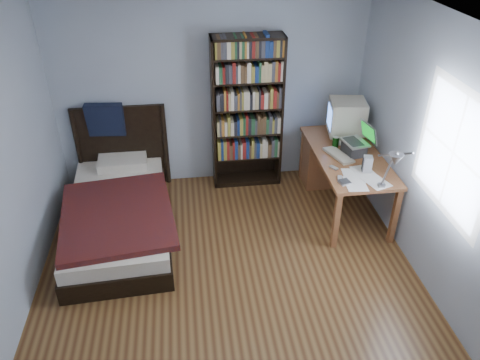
{
  "coord_description": "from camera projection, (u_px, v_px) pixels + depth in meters",
  "views": [
    {
      "loc": [
        -0.34,
        -3.35,
        3.34
      ],
      "look_at": [
        0.16,
        0.52,
        0.9
      ],
      "focal_mm": 35.0,
      "sensor_mm": 36.0,
      "label": 1
    }
  ],
  "objects": [
    {
      "name": "soda_can",
      "position": [
        335.0,
        142.0,
        5.51
      ],
      "size": [
        0.07,
        0.07,
        0.13
      ],
      "primitive_type": "cylinder",
      "color": "black",
      "rests_on": "desk"
    },
    {
      "name": "mouse",
      "position": [
        339.0,
        143.0,
        5.6
      ],
      "size": [
        0.07,
        0.12,
        0.04
      ],
      "primitive_type": "ellipsoid",
      "color": "silver",
      "rests_on": "desk"
    },
    {
      "name": "bookshelf",
      "position": [
        247.0,
        114.0,
        5.78
      ],
      "size": [
        0.87,
        0.3,
        1.93
      ],
      "color": "black",
      "rests_on": "floor"
    },
    {
      "name": "crt_monitor",
      "position": [
        346.0,
        117.0,
        5.63
      ],
      "size": [
        0.48,
        0.44,
        0.49
      ],
      "color": "beige",
      "rests_on": "desk"
    },
    {
      "name": "room",
      "position": [
        233.0,
        178.0,
        3.96
      ],
      "size": [
        4.2,
        4.24,
        2.5
      ],
      "color": "#4E2C17",
      "rests_on": "ground"
    },
    {
      "name": "bed",
      "position": [
        119.0,
        208.0,
        5.31
      ],
      "size": [
        1.3,
        2.21,
        1.16
      ],
      "color": "black",
      "rests_on": "floor"
    },
    {
      "name": "external_drive",
      "position": [
        345.0,
        182.0,
        4.86
      ],
      "size": [
        0.13,
        0.13,
        0.02
      ],
      "primitive_type": "cube",
      "rotation": [
        0.0,
        0.0,
        0.22
      ],
      "color": "#97979A",
      "rests_on": "desk"
    },
    {
      "name": "laptop",
      "position": [
        356.0,
        145.0,
        5.35
      ],
      "size": [
        0.36,
        0.35,
        0.38
      ],
      "color": "#2D2D30",
      "rests_on": "desk"
    },
    {
      "name": "phone_silver",
      "position": [
        334.0,
        168.0,
        5.12
      ],
      "size": [
        0.09,
        0.11,
        0.02
      ],
      "primitive_type": "cube",
      "rotation": [
        0.0,
        0.0,
        0.59
      ],
      "color": "#B0B0B5",
      "rests_on": "desk"
    },
    {
      "name": "speaker",
      "position": [
        367.0,
        164.0,
        5.02
      ],
      "size": [
        0.11,
        0.11,
        0.18
      ],
      "primitive_type": "cube",
      "rotation": [
        0.0,
        0.0,
        -0.24
      ],
      "color": "#97979A",
      "rests_on": "desk"
    },
    {
      "name": "phone_grey",
      "position": [
        340.0,
        178.0,
        4.94
      ],
      "size": [
        0.07,
        0.1,
        0.02
      ],
      "primitive_type": "cube",
      "rotation": [
        0.0,
        0.0,
        -0.29
      ],
      "color": "#97979A",
      "rests_on": "desk"
    },
    {
      "name": "keyboard",
      "position": [
        339.0,
        155.0,
        5.35
      ],
      "size": [
        0.29,
        0.44,
        0.04
      ],
      "primitive_type": "cube",
      "rotation": [
        0.0,
        0.07,
        0.33
      ],
      "color": "#B9B29A",
      "rests_on": "desk"
    },
    {
      "name": "desk_lamp",
      "position": [
        394.0,
        162.0,
        4.18
      ],
      "size": [
        0.25,
        0.56,
        0.66
      ],
      "color": "#99999E",
      "rests_on": "desk"
    },
    {
      "name": "desk",
      "position": [
        334.0,
        159.0,
        5.94
      ],
      "size": [
        0.75,
        1.57,
        0.73
      ],
      "color": "brown",
      "rests_on": "floor"
    }
  ]
}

